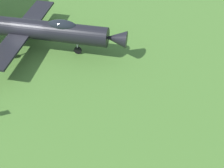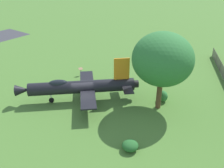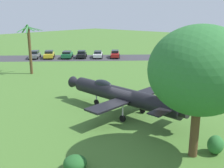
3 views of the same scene
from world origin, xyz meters
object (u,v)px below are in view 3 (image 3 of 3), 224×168
Objects in this scene: info_plaque at (164,90)px; parked_car_black at (82,54)px; parked_car_red at (115,54)px; palm_tree at (30,48)px; shrub_near_fence at (215,145)px; shrub_by_tree at (75,163)px; parked_car_gray at (35,54)px; parked_car_yellow at (49,54)px; shade_tree at (200,70)px; parked_car_green at (67,54)px; display_jet at (120,94)px; parked_car_white at (98,54)px.

parked_car_black is (-26.98, 12.77, -0.09)m from info_plaque.
palm_tree is at bearing -38.88° from parked_car_red.
shrub_by_tree is at bearing -127.68° from shrub_near_fence.
palm_tree is at bearing 168.92° from shrub_near_fence.
parked_car_gray reaches higher than parked_car_black.
parked_car_red reaches higher than shrub_near_fence.
parked_car_black reaches higher than info_plaque.
parked_car_yellow is (-10.14, 10.96, -3.24)m from palm_tree.
shade_tree reaches higher than palm_tree.
shade_tree is 42.81m from parked_car_green.
palm_tree is 1.65× the size of parked_car_yellow.
display_jet is at bearing 112.82° from shrub_by_tree.
parked_car_green is at bearing 118.44° from palm_tree.
shade_tree is at bearing -129.30° from shrub_near_fence.
parked_car_red is at bearing -46.36° from display_jet.
parked_car_gray reaches higher than parked_car_white.
shrub_by_tree is 0.32× the size of parked_car_red.
parked_car_white is (-32.52, 25.28, -5.10)m from shade_tree.
parked_car_black is 0.92× the size of parked_car_yellow.
parked_car_yellow is (-7.46, -7.03, 0.06)m from parked_car_white.
shrub_by_tree is 42.12m from parked_car_green.
parked_car_green is (-2.09, -2.19, 0.01)m from parked_car_black.
parked_car_yellow is (-2.87, -2.47, 0.02)m from parked_car_green.
parked_car_green is (-37.12, 20.73, -5.06)m from shade_tree.
parked_car_white is 6.47m from parked_car_green.
shrub_near_fence is at bearing 10.39° from parked_car_red.
parked_car_red reaches higher than parked_car_green.
info_plaque is at bearing 128.45° from shade_tree.
parked_car_black is at bearing 108.38° from palm_tree.
parked_car_red is at bearing 85.51° from parked_car_yellow.
shrub_near_fence is 0.28× the size of parked_car_green.
display_jet reaches higher than parked_car_white.
palm_tree is 1.65× the size of parked_car_white.
shrub_by_tree is 0.32× the size of parked_car_yellow.
parked_car_black is at bearing -85.79° from parked_car_green.
shrub_near_fence is at bearing 172.78° from display_jet.
parked_car_green is at bearing 159.99° from info_plaque.
info_plaque is (0.58, 7.15, -1.01)m from display_jet.
shrub_near_fence is at bearing -159.20° from parked_car_green.
display_jet is 3.02× the size of parked_car_green.
parked_car_black is (-30.28, 29.14, 0.32)m from shrub_by_tree.
shade_tree is 5.43m from shrub_near_fence.
display_jet is at bearing -11.45° from palm_tree.
palm_tree reaches higher than shrub_by_tree.
info_plaque is at bearing 34.96° from parked_car_gray.
shrub_by_tree is at bearing -127.35° from shade_tree.
parked_car_gray is (-43.20, 14.97, 0.14)m from shrub_near_fence.
parked_car_yellow is at bearing 132.77° from palm_tree.
parked_car_yellow is at bearing 165.75° from info_plaque.
display_jet reaches higher than shrub_near_fence.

